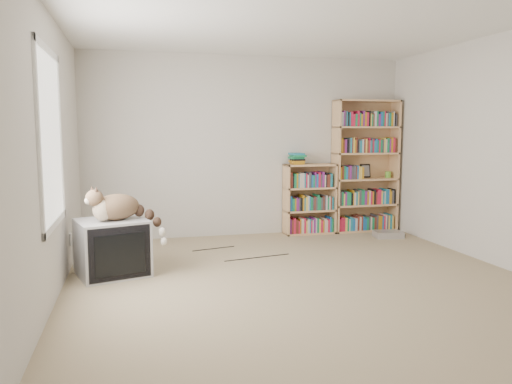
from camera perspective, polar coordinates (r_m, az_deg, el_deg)
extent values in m
cube|color=tan|center=(4.83, 5.89, -10.67)|extent=(4.50, 5.00, 0.01)
cube|color=beige|center=(7.01, -0.94, 5.23)|extent=(4.50, 0.02, 2.50)
cube|color=beige|center=(2.42, 26.72, 1.32)|extent=(4.50, 0.02, 2.50)
cube|color=beige|center=(4.38, -22.83, 3.69)|extent=(0.02, 5.00, 2.50)
cube|color=white|center=(4.72, 6.28, 19.66)|extent=(4.50, 5.00, 0.02)
cube|color=white|center=(4.58, -22.38, 5.71)|extent=(0.02, 1.22, 1.52)
cube|color=#ABAAAD|center=(5.30, -16.11, -6.11)|extent=(0.80, 0.75, 0.57)
cube|color=black|center=(5.04, -15.30, -6.77)|extent=(0.59, 0.20, 0.53)
cube|color=black|center=(5.02, -15.24, -6.94)|extent=(0.47, 0.15, 0.40)
cube|color=black|center=(5.43, -16.45, -5.94)|extent=(0.47, 0.42, 0.34)
ellipsoid|color=#382616|center=(5.21, -15.66, -1.66)|extent=(0.57, 0.51, 0.26)
ellipsoid|color=#382616|center=(5.27, -14.45, -1.64)|extent=(0.31, 0.31, 0.20)
ellipsoid|color=tan|center=(5.13, -17.15, -1.97)|extent=(0.25, 0.25, 0.22)
ellipsoid|color=#382616|center=(5.09, -17.99, -0.65)|extent=(0.23, 0.22, 0.16)
sphere|color=beige|center=(5.07, -18.65, -0.98)|extent=(0.09, 0.09, 0.07)
cone|color=black|center=(5.05, -17.80, 0.17)|extent=(0.09, 0.10, 0.08)
cone|color=black|center=(5.13, -18.24, 0.26)|extent=(0.09, 0.10, 0.08)
cube|color=tan|center=(7.26, 9.09, 2.86)|extent=(0.02, 0.30, 1.91)
cube|color=tan|center=(7.67, 15.50, 2.91)|extent=(0.03, 0.30, 1.91)
cube|color=tan|center=(7.58, 11.92, 2.96)|extent=(0.95, 0.03, 1.91)
cube|color=tan|center=(7.45, 12.57, 10.13)|extent=(0.95, 0.30, 0.02)
cube|color=tan|center=(7.58, 12.20, -4.23)|extent=(0.95, 0.30, 0.03)
cube|color=tan|center=(7.51, 12.27, -1.41)|extent=(0.95, 0.30, 0.03)
cube|color=tan|center=(7.47, 12.35, 1.45)|extent=(0.95, 0.30, 0.02)
cube|color=tan|center=(7.44, 12.42, 4.33)|extent=(0.95, 0.30, 0.02)
cube|color=tan|center=(7.44, 12.50, 7.23)|extent=(0.95, 0.30, 0.02)
cube|color=#C0193A|center=(7.56, 12.22, -3.43)|extent=(0.87, 0.24, 0.19)
cube|color=#195DA4|center=(7.50, 12.29, -0.60)|extent=(0.87, 0.24, 0.19)
cube|color=#157747|center=(7.46, 12.37, 2.27)|extent=(0.87, 0.24, 0.19)
cube|color=#BFAD9D|center=(7.44, 12.44, 5.16)|extent=(0.87, 0.24, 0.19)
cube|color=black|center=(7.44, 12.52, 8.06)|extent=(0.87, 0.24, 0.19)
cube|color=tan|center=(7.05, 3.45, -0.90)|extent=(0.02, 0.30, 1.00)
cube|color=tan|center=(7.29, 8.72, -0.71)|extent=(0.02, 0.30, 1.00)
cube|color=tan|center=(7.29, 5.76, -0.66)|extent=(0.73, 0.03, 1.00)
cube|color=tan|center=(7.11, 6.18, 3.09)|extent=(0.73, 0.30, 0.02)
cube|color=tan|center=(7.24, 6.08, -4.62)|extent=(0.73, 0.30, 0.03)
cube|color=tan|center=(7.19, 6.11, -2.08)|extent=(0.73, 0.30, 0.03)
cube|color=tan|center=(7.14, 6.15, 0.49)|extent=(0.73, 0.30, 0.02)
cube|color=#C0193A|center=(7.22, 6.09, -3.78)|extent=(0.65, 0.24, 0.19)
cube|color=#195DA4|center=(7.17, 6.13, -1.23)|extent=(0.65, 0.24, 0.19)
cube|color=#157747|center=(7.13, 6.16, 1.35)|extent=(0.65, 0.24, 0.19)
cube|color=#C0193A|center=(7.06, 4.75, 3.82)|extent=(0.19, 0.25, 0.16)
cylinder|color=#63AA30|center=(7.63, 14.81, 1.94)|extent=(0.08, 0.08, 0.09)
cube|color=black|center=(7.57, 12.38, 2.38)|extent=(0.15, 0.05, 0.20)
cube|color=#BAB9BF|center=(7.17, 14.86, -4.69)|extent=(0.40, 0.31, 0.09)
cube|color=silver|center=(5.67, -20.43, -5.08)|extent=(0.01, 0.08, 0.13)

